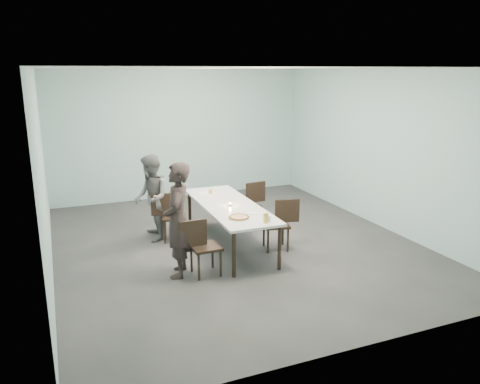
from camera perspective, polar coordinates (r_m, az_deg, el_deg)
name	(u,v)px	position (r m, az deg, el deg)	size (l,w,h in m)	color
ground	(235,243)	(8.31, -0.66, -6.27)	(7.00, 7.00, 0.00)	#333335
room_shell	(234,129)	(7.82, -0.70, 7.72)	(6.02, 7.02, 3.01)	#A0C6CA
table	(229,208)	(7.98, -1.34, -1.92)	(0.95, 2.62, 0.75)	white
chair_near_left	(200,243)	(6.94, -4.86, -6.25)	(0.62, 0.43, 0.87)	black
chair_far_left	(169,213)	(8.41, -8.60, -2.58)	(0.65, 0.51, 0.87)	black
chair_near_right	(281,221)	(7.95, 4.98, -3.50)	(0.65, 0.51, 0.87)	black
chair_far_right	(251,201)	(9.07, 1.30, -1.14)	(0.63, 0.46, 0.87)	black
diner_near	(178,220)	(6.87, -7.62, -3.43)	(0.62, 0.41, 1.71)	black
diner_far	(151,198)	(8.43, -10.77, -0.72)	(0.75, 0.58, 1.54)	slate
pizza	(239,217)	(7.22, -0.12, -3.10)	(0.34, 0.34, 0.04)	white
side_plate	(253,213)	(7.48, 1.60, -2.58)	(0.18, 0.18, 0.01)	white
beer_glass	(266,218)	(7.02, 3.17, -3.16)	(0.08, 0.08, 0.15)	gold
water_tumbler	(268,218)	(7.09, 3.44, -3.23)	(0.08, 0.08, 0.09)	silver
tealight	(230,205)	(7.88, -1.22, -1.56)	(0.06, 0.06, 0.05)	silver
amber_tumbler	(211,191)	(8.68, -3.59, 0.09)	(0.07, 0.07, 0.08)	gold
menu	(207,193)	(8.73, -4.02, -0.09)	(0.30, 0.22, 0.01)	silver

